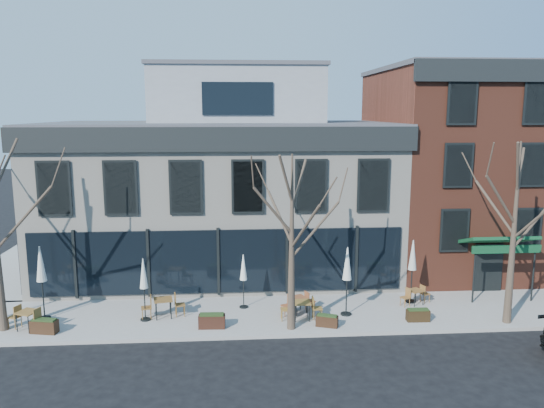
{
  "coord_description": "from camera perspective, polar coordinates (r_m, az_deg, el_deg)",
  "views": [
    {
      "loc": [
        0.78,
        -23.95,
        8.79
      ],
      "look_at": [
        2.65,
        2.0,
        4.22
      ],
      "focal_mm": 35.0,
      "sensor_mm": 36.0,
      "label": 1
    }
  ],
  "objects": [
    {
      "name": "umbrella_3",
      "position": [
        22.81,
        8.09,
        -6.76
      ],
      "size": [
        0.48,
        0.48,
        2.99
      ],
      "color": "black",
      "rests_on": "sidewalk_front"
    },
    {
      "name": "planter_3",
      "position": [
        23.36,
        15.42,
        -11.42
      ],
      "size": [
        0.95,
        0.4,
        0.53
      ],
      "color": "black",
      "rests_on": "sidewalk_front"
    },
    {
      "name": "tree_right",
      "position": [
        23.47,
        24.61,
        -2.68
      ],
      "size": [
        3.72,
        3.77,
        7.48
      ],
      "color": "#382B21",
      "rests_on": "sidewalk_front"
    },
    {
      "name": "umbrella_1",
      "position": [
        22.71,
        -13.64,
        -7.64
      ],
      "size": [
        0.43,
        0.43,
        2.67
      ],
      "color": "black",
      "rests_on": "sidewalk_front"
    },
    {
      "name": "sidewalk_side",
      "position": [
        33.43,
        -25.2,
        -6.12
      ],
      "size": [
        4.5,
        12.0,
        0.15
      ],
      "primitive_type": "cube",
      "color": "gray",
      "rests_on": "ground"
    },
    {
      "name": "cafe_set_4",
      "position": [
        23.39,
        2.85,
        -10.57
      ],
      "size": [
        1.65,
        1.04,
        0.86
      ],
      "color": "brown",
      "rests_on": "sidewalk_front"
    },
    {
      "name": "planter_0",
      "position": [
        23.23,
        -23.29,
        -11.96
      ],
      "size": [
        1.09,
        0.61,
        0.58
      ],
      "color": "#311D10",
      "rests_on": "sidewalk_front"
    },
    {
      "name": "cafe_set_2",
      "position": [
        23.31,
        -11.62,
        -10.66
      ],
      "size": [
        1.93,
        0.88,
        0.99
      ],
      "color": "brown",
      "rests_on": "sidewalk_front"
    },
    {
      "name": "cafe_set_5",
      "position": [
        25.18,
        15.15,
        -9.45
      ],
      "size": [
        1.58,
        0.94,
        0.82
      ],
      "color": "brown",
      "rests_on": "sidewalk_front"
    },
    {
      "name": "cafe_set_0",
      "position": [
        23.71,
        -24.77,
        -11.09
      ],
      "size": [
        1.84,
        1.12,
        0.96
      ],
      "color": "brown",
      "rests_on": "sidewalk_front"
    },
    {
      "name": "tree_mid",
      "position": [
        20.78,
        2.17,
        -3.96
      ],
      "size": [
        3.5,
        3.55,
        7.04
      ],
      "color": "#382B21",
      "rests_on": "sidewalk_front"
    },
    {
      "name": "red_brick_building",
      "position": [
        31.56,
        18.72,
        3.71
      ],
      "size": [
        8.2,
        11.78,
        11.18
      ],
      "color": "brown",
      "rests_on": "ground"
    },
    {
      "name": "sidewalk_front",
      "position": [
        23.61,
        2.22,
        -11.71
      ],
      "size": [
        33.5,
        4.7,
        0.15
      ],
      "primitive_type": "cube",
      "color": "gray",
      "rests_on": "ground"
    },
    {
      "name": "planter_1",
      "position": [
        22.02,
        -6.49,
        -12.37
      ],
      "size": [
        1.08,
        0.46,
        0.6
      ],
      "color": "black",
      "rests_on": "sidewalk_front"
    },
    {
      "name": "umbrella_4",
      "position": [
        24.93,
        14.89,
        -5.69
      ],
      "size": [
        0.47,
        0.47,
        2.91
      ],
      "color": "black",
      "rests_on": "sidewalk_front"
    },
    {
      "name": "umbrella_2",
      "position": [
        23.55,
        -3.1,
        -7.14
      ],
      "size": [
        0.39,
        0.39,
        2.44
      ],
      "color": "black",
      "rests_on": "sidewalk_front"
    },
    {
      "name": "cafe_set_3",
      "position": [
        22.66,
        3.18,
        -11.13
      ],
      "size": [
        1.8,
        0.73,
        0.95
      ],
      "color": "brown",
      "rests_on": "sidewalk_front"
    },
    {
      "name": "corner_building",
      "position": [
        29.31,
        -5.47,
        1.94
      ],
      "size": [
        18.39,
        10.39,
        11.1
      ],
      "color": "beige",
      "rests_on": "ground"
    },
    {
      "name": "umbrella_0",
      "position": [
        24.1,
        -23.6,
        -6.33
      ],
      "size": [
        0.5,
        0.5,
        3.15
      ],
      "color": "black",
      "rests_on": "sidewalk_front"
    },
    {
      "name": "planter_2",
      "position": [
        22.14,
        5.94,
        -12.37
      ],
      "size": [
        0.95,
        0.64,
        0.5
      ],
      "color": "black",
      "rests_on": "sidewalk_front"
    },
    {
      "name": "ground",
      "position": [
        25.52,
        -5.71,
        -10.23
      ],
      "size": [
        120.0,
        120.0,
        0.0
      ],
      "primitive_type": "plane",
      "color": "black",
      "rests_on": "ground"
    }
  ]
}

